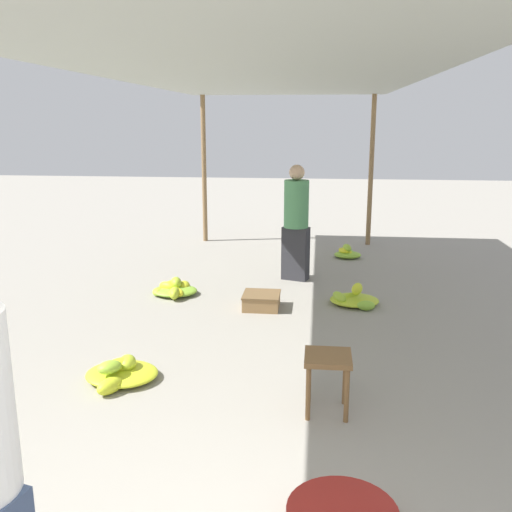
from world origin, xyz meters
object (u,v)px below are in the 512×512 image
banana_pile_left_0 (120,373)px  banana_pile_right_2 (347,253)px  banana_pile_right_0 (354,299)px  stool (328,367)px  crate_near (261,301)px  banana_pile_left_1 (175,289)px  shopper_walking_mid (296,221)px

banana_pile_left_0 → banana_pile_right_2: size_ratio=1.47×
banana_pile_left_0 → banana_pile_right_0: banana_pile_right_0 is taller
stool → banana_pile_right_0: size_ratio=0.78×
banana_pile_right_0 → stool: bearing=-97.6°
crate_near → banana_pile_right_2: bearing=67.3°
banana_pile_right_0 → banana_pile_right_2: 2.38m
stool → crate_near: (-0.72, 2.33, -0.27)m
stool → banana_pile_left_1: (-1.84, 2.72, -0.29)m
banana_pile_left_1 → banana_pile_right_2: (2.22, 2.23, 0.01)m
banana_pile_right_0 → shopper_walking_mid: bearing=125.2°
banana_pile_right_0 → banana_pile_right_2: size_ratio=1.29×
stool → banana_pile_right_2: (0.38, 4.95, -0.28)m
stool → banana_pile_right_0: (0.34, 2.57, -0.29)m
shopper_walking_mid → banana_pile_right_2: bearing=60.6°
banana_pile_right_2 → crate_near: 2.84m
stool → banana_pile_left_0: stool is taller
banana_pile_left_0 → banana_pile_right_2: banana_pile_right_2 is taller
stool → shopper_walking_mid: 3.64m
banana_pile_left_1 → banana_pile_right_0: 2.19m
banana_pile_left_1 → banana_pile_right_2: size_ratio=1.36×
stool → banana_pile_right_0: 2.61m
stool → shopper_walking_mid: shopper_walking_mid is taller
banana_pile_right_0 → shopper_walking_mid: shopper_walking_mid is taller
crate_near → shopper_walking_mid: bearing=75.3°
banana_pile_left_1 → stool: bearing=-55.9°
banana_pile_left_0 → crate_near: 2.23m
banana_pile_left_0 → crate_near: banana_pile_left_0 is taller
banana_pile_right_0 → banana_pile_right_2: (0.04, 2.38, 0.01)m
stool → crate_near: size_ratio=1.07×
banana_pile_left_0 → banana_pile_right_2: (2.07, 4.62, 0.00)m
banana_pile_left_1 → crate_near: size_ratio=1.44×
stool → banana_pile_left_0: (-1.69, 0.33, -0.29)m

